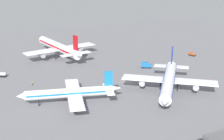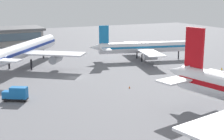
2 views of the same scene
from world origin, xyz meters
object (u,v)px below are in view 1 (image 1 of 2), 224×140
object	(u,v)px
airplane_distant	(59,47)
pushback_tractor	(192,54)
fuel_truck	(0,74)
ground_crew_worker	(32,83)
airplane_at_gate	(71,93)
safety_cone_far_side	(84,126)
safety_cone_mid_apron	(97,73)
catering_truck	(146,65)
safety_cone_near_gate	(211,79)
airplane_taxiing	(169,80)

from	to	relation	value
airplane_distant	pushback_tractor	size ratio (longest dim) A/B	11.76
fuel_truck	ground_crew_worker	distance (m)	22.08
airplane_at_gate	airplane_distant	size ratio (longest dim) A/B	0.76
airplane_at_gate	safety_cone_far_side	distance (m)	21.86
pushback_tractor	safety_cone_far_side	world-z (taller)	pushback_tractor
safety_cone_mid_apron	ground_crew_worker	bearing A→B (deg)	-175.43
airplane_at_gate	pushback_tractor	distance (m)	98.50
catering_truck	safety_cone_near_gate	world-z (taller)	catering_truck
airplane_taxiing	safety_cone_mid_apron	xyz separation A→B (m)	(-19.46, 37.27, -5.53)
ground_crew_worker	safety_cone_near_gate	bearing A→B (deg)	4.03
airplane_distant	safety_cone_far_side	xyz separation A→B (m)	(-16.62, -90.70, -5.92)
pushback_tractor	catering_truck	distance (m)	39.91
ground_crew_worker	airplane_at_gate	bearing A→B (deg)	-46.08
airplane_at_gate	airplane_taxiing	world-z (taller)	airplane_taxiing
pushback_tractor	safety_cone_near_gate	distance (m)	44.36
pushback_tractor	airplane_taxiing	bearing A→B (deg)	117.28
airplane_taxiing	airplane_distant	bearing A→B (deg)	-122.32
catering_truck	ground_crew_worker	xyz separation A→B (m)	(-62.16, -0.68, -0.85)
fuel_truck	safety_cone_mid_apron	distance (m)	49.03
catering_truck	airplane_at_gate	bearing A→B (deg)	-119.75
pushback_tractor	fuel_truck	xyz separation A→B (m)	(-113.39, 7.17, 0.42)
airplane_taxiing	pushback_tractor	xyz separation A→B (m)	(47.38, 45.47, -4.86)
pushback_tractor	safety_cone_near_gate	world-z (taller)	pushback_tractor
pushback_tractor	safety_cone_mid_apron	xyz separation A→B (m)	(-66.84, -8.20, -0.67)
airplane_at_gate	safety_cone_mid_apron	bearing A→B (deg)	-113.91
airplane_at_gate	fuel_truck	xyz separation A→B (m)	(-23.01, 46.14, -3.34)
airplane_distant	pushback_tractor	world-z (taller)	airplane_distant
pushback_tractor	ground_crew_worker	world-z (taller)	pushback_tractor
airplane_taxiing	pushback_tractor	bearing A→B (deg)	170.92
airplane_at_gate	airplane_distant	bearing A→B (deg)	-88.28
airplane_taxiing	fuel_truck	xyz separation A→B (m)	(-66.00, 52.64, -4.44)
airplane_taxiing	ground_crew_worker	world-z (taller)	airplane_taxiing
fuel_truck	safety_cone_mid_apron	world-z (taller)	fuel_truck
ground_crew_worker	safety_cone_far_side	xyz separation A→B (m)	(8.21, -49.35, -0.55)
airplane_at_gate	safety_cone_mid_apron	xyz separation A→B (m)	(23.54, 30.77, -4.43)
pushback_tractor	fuel_truck	size ratio (longest dim) A/B	0.73
pushback_tractor	safety_cone_near_gate	bearing A→B (deg)	138.09
airplane_taxiing	safety_cone_mid_apron	size ratio (longest dim) A/B	74.33
pushback_tractor	catering_truck	world-z (taller)	catering_truck
ground_crew_worker	airplane_taxiing	bearing A→B (deg)	-9.27
fuel_truck	catering_truck	world-z (taller)	catering_truck
airplane_taxiing	safety_cone_near_gate	world-z (taller)	airplane_taxiing
pushback_tractor	catering_truck	bearing A→B (deg)	88.32
airplane_distant	catering_truck	size ratio (longest dim) A/B	9.69
airplane_taxiing	safety_cone_far_side	bearing A→B (deg)	-34.76
catering_truck	ground_crew_worker	world-z (taller)	catering_truck
airplane_distant	safety_cone_mid_apron	distance (m)	40.13
airplane_at_gate	catering_truck	size ratio (longest dim) A/B	7.32
airplane_distant	safety_cone_near_gate	size ratio (longest dim) A/B	93.23
pushback_tractor	fuel_truck	world-z (taller)	fuel_truck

